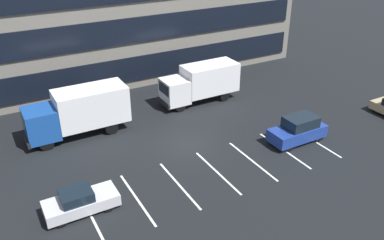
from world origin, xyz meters
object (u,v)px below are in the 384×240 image
box_truck_white (201,82)px  suv_navy (298,130)px  box_truck_blue (79,111)px  sedan_silver (80,201)px

box_truck_white → suv_navy: 9.95m
box_truck_white → suv_navy: bearing=-74.8°
box_truck_blue → box_truck_white: bearing=4.2°
box_truck_white → sedan_silver: (-13.41, -9.59, -1.15)m
box_truck_blue → box_truck_white: 10.95m
box_truck_blue → sedan_silver: box_truck_blue is taller
box_truck_blue → sedan_silver: bearing=-105.8°
box_truck_blue → suv_navy: bearing=-32.9°
box_truck_white → suv_navy: (2.60, -9.56, -0.91)m
box_truck_blue → box_truck_white: box_truck_blue is taller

